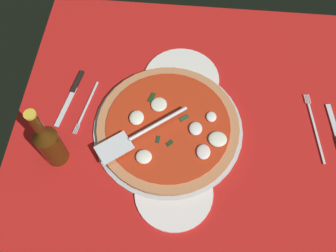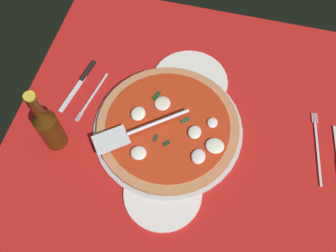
# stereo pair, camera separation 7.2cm
# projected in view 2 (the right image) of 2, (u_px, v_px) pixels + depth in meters

# --- Properties ---
(ground_plane) EXTENTS (0.97, 0.97, 0.01)m
(ground_plane) POSITION_uv_depth(u_px,v_px,m) (185.00, 137.00, 1.03)
(ground_plane) COLOR red
(checker_pattern) EXTENTS (0.97, 0.97, 0.00)m
(checker_pattern) POSITION_uv_depth(u_px,v_px,m) (185.00, 136.00, 1.02)
(checker_pattern) COLOR white
(checker_pattern) RESTS_ON ground_plane
(pizza_pan) EXTENTS (0.42, 0.42, 0.01)m
(pizza_pan) POSITION_uv_depth(u_px,v_px,m) (168.00, 128.00, 1.03)
(pizza_pan) COLOR #B3BBC0
(pizza_pan) RESTS_ON ground_plane
(dinner_plate_left) EXTENTS (0.20, 0.20, 0.01)m
(dinner_plate_left) POSITION_uv_depth(u_px,v_px,m) (163.00, 193.00, 0.94)
(dinner_plate_left) COLOR white
(dinner_plate_left) RESTS_ON ground_plane
(dinner_plate_right) EXTENTS (0.23, 0.23, 0.01)m
(dinner_plate_right) POSITION_uv_depth(u_px,v_px,m) (190.00, 81.00, 1.10)
(dinner_plate_right) COLOR white
(dinner_plate_right) RESTS_ON ground_plane
(pizza) EXTENTS (0.40, 0.40, 0.03)m
(pizza) POSITION_uv_depth(u_px,v_px,m) (168.00, 126.00, 1.01)
(pizza) COLOR #C37C4E
(pizza) RESTS_ON pizza_pan
(pizza_server) EXTENTS (0.20, 0.24, 0.01)m
(pizza_server) POSITION_uv_depth(u_px,v_px,m) (136.00, 130.00, 0.98)
(pizza_server) COLOR silver
(pizza_server) RESTS_ON pizza
(place_setting_near) EXTENTS (0.22, 0.15, 0.01)m
(place_setting_near) POSITION_uv_depth(u_px,v_px,m) (328.00, 155.00, 0.99)
(place_setting_near) COLOR white
(place_setting_near) RESTS_ON ground_plane
(place_setting_far) EXTENTS (0.22, 0.16, 0.01)m
(place_setting_far) POSITION_uv_depth(u_px,v_px,m) (86.00, 89.00, 1.09)
(place_setting_far) COLOR white
(place_setting_far) RESTS_ON ground_plane
(beer_bottle) EXTENTS (0.06, 0.06, 0.24)m
(beer_bottle) POSITION_uv_depth(u_px,v_px,m) (48.00, 126.00, 0.94)
(beer_bottle) COLOR #412409
(beer_bottle) RESTS_ON ground_plane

